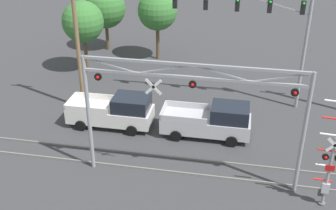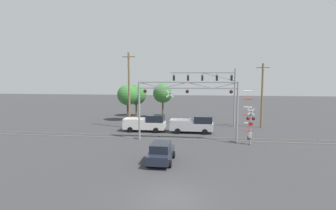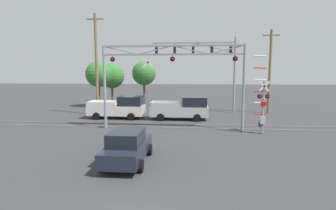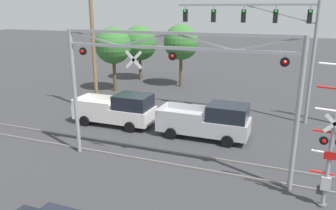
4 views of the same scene
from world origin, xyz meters
name	(u,v)px [view 4 (image 4 of 4)]	position (x,y,z in m)	size (l,w,h in m)	color
rail_track_near	(174,165)	(0.00, 14.93, 0.05)	(80.00, 0.08, 0.10)	gray
rail_track_far	(183,154)	(0.00, 16.37, 0.05)	(80.00, 0.08, 0.10)	gray
crossing_gantry	(172,75)	(-0.02, 14.65, 4.76)	(11.28, 0.26, 6.72)	gray
crossing_signal_mast	(327,160)	(6.77, 13.75, 2.04)	(1.26, 0.35, 5.83)	gray
traffic_signal_span	(275,35)	(3.83, 24.38, 6.01)	(9.55, 0.39, 8.54)	gray
pickup_truck_lead	(209,121)	(0.68, 19.28, 1.07)	(5.59, 2.35, 2.23)	#B7B7BC
pickup_truck_following	(119,110)	(-5.65, 19.37, 1.07)	(5.55, 2.35, 2.23)	silver
utility_pole_left	(93,40)	(-8.64, 21.31, 5.52)	(1.80, 0.28, 10.73)	brown
background_tree_beyond_span	(181,42)	(-5.48, 31.94, 4.47)	(3.50, 3.50, 6.24)	brown
background_tree_far_left_verge	(140,43)	(-10.82, 33.49, 4.07)	(3.81, 3.81, 5.98)	brown
background_tree_far_right_verge	(113,46)	(-10.84, 27.85, 4.35)	(3.43, 3.43, 6.09)	brown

